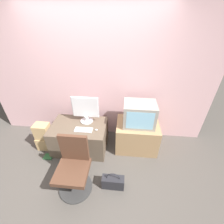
# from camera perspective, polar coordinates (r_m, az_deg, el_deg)

# --- Properties ---
(ground_plane) EXTENTS (12.00, 12.00, 0.00)m
(ground_plane) POSITION_cam_1_polar(r_m,az_deg,el_deg) (2.72, -9.79, -25.27)
(ground_plane) COLOR #4C4742
(wall_back) EXTENTS (4.40, 0.05, 2.60)m
(wall_back) POSITION_cam_1_polar(r_m,az_deg,el_deg) (2.89, -5.90, 12.99)
(wall_back) COLOR beige
(wall_back) RESTS_ON ground_plane
(desk) EXTENTS (1.03, 0.68, 0.55)m
(desk) POSITION_cam_1_polar(r_m,az_deg,el_deg) (3.05, -12.10, -9.16)
(desk) COLOR brown
(desk) RESTS_ON ground_plane
(side_stand) EXTENTS (0.79, 0.59, 0.58)m
(side_stand) POSITION_cam_1_polar(r_m,az_deg,el_deg) (3.04, 9.36, -8.72)
(side_stand) COLOR #A37F56
(side_stand) RESTS_ON ground_plane
(main_monitor) EXTENTS (0.50, 0.24, 0.53)m
(main_monitor) POSITION_cam_1_polar(r_m,az_deg,el_deg) (2.81, -10.05, 0.86)
(main_monitor) COLOR silver
(main_monitor) RESTS_ON desk
(keyboard) EXTENTS (0.32, 0.13, 0.01)m
(keyboard) POSITION_cam_1_polar(r_m,az_deg,el_deg) (2.75, -10.79, -6.66)
(keyboard) COLOR silver
(keyboard) RESTS_ON desk
(mouse) EXTENTS (0.05, 0.03, 0.03)m
(mouse) POSITION_cam_1_polar(r_m,az_deg,el_deg) (2.70, -5.98, -6.79)
(mouse) COLOR silver
(mouse) RESTS_ON desk
(crt_tv) EXTENTS (0.56, 0.41, 0.44)m
(crt_tv) POSITION_cam_1_polar(r_m,az_deg,el_deg) (2.72, 10.37, -0.85)
(crt_tv) COLOR gray
(crt_tv) RESTS_ON side_stand
(office_chair) EXTENTS (0.51, 0.51, 0.92)m
(office_chair) POSITION_cam_1_polar(r_m,az_deg,el_deg) (2.42, -14.35, -20.24)
(office_chair) COLOR #333333
(office_chair) RESTS_ON ground_plane
(cardboard_box_lower) EXTENTS (0.30, 0.24, 0.27)m
(cardboard_box_lower) POSITION_cam_1_polar(r_m,az_deg,el_deg) (3.36, -23.86, -10.37)
(cardboard_box_lower) COLOR tan
(cardboard_box_lower) RESTS_ON ground_plane
(cardboard_box_upper) EXTENTS (0.27, 0.21, 0.30)m
(cardboard_box_upper) POSITION_cam_1_polar(r_m,az_deg,el_deg) (3.18, -25.03, -6.61)
(cardboard_box_upper) COLOR tan
(cardboard_box_upper) RESTS_ON cardboard_box_lower
(handbag) EXTENTS (0.34, 0.14, 0.33)m
(handbag) POSITION_cam_1_polar(r_m,az_deg,el_deg) (2.58, 0.41, -25.04)
(handbag) COLOR #232328
(handbag) RESTS_ON ground_plane
(book) EXTENTS (0.16, 0.13, 0.02)m
(book) POSITION_cam_1_polar(r_m,az_deg,el_deg) (3.23, -23.01, -15.37)
(book) COLOR #2D6638
(book) RESTS_ON ground_plane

